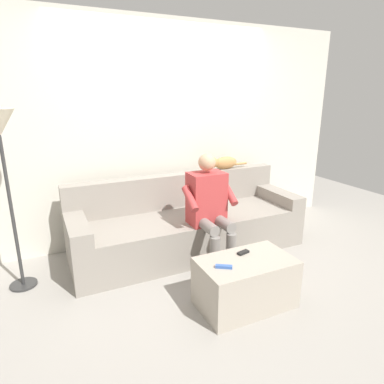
% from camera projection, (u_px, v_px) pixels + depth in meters
% --- Properties ---
extents(ground_plane, '(8.00, 8.00, 0.00)m').
position_uv_depth(ground_plane, '(219.00, 279.00, 3.23)').
color(ground_plane, gray).
extents(back_wall, '(4.83, 0.06, 2.54)m').
position_uv_depth(back_wall, '(168.00, 133.00, 3.98)').
color(back_wall, beige).
rests_on(back_wall, ground).
extents(couch, '(2.58, 0.82, 0.83)m').
position_uv_depth(couch, '(188.00, 226.00, 3.77)').
color(couch, gray).
rests_on(couch, ground).
extents(coffee_table, '(0.79, 0.47, 0.42)m').
position_uv_depth(coffee_table, '(245.00, 283.00, 2.79)').
color(coffee_table, '#A89E8E').
rests_on(coffee_table, ground).
extents(person_solo_seated, '(0.51, 0.53, 1.16)m').
position_uv_depth(person_solo_seated, '(209.00, 205.00, 3.34)').
color(person_solo_seated, '#B23838').
rests_on(person_solo_seated, ground).
extents(cat_on_backrest, '(0.55, 0.13, 0.17)m').
position_uv_depth(cat_on_backrest, '(222.00, 163.00, 4.09)').
color(cat_on_backrest, '#B7844C').
rests_on(cat_on_backrest, couch).
extents(remote_black, '(0.12, 0.07, 0.02)m').
position_uv_depth(remote_black, '(243.00, 252.00, 2.84)').
color(remote_black, black).
rests_on(remote_black, coffee_table).
extents(remote_blue, '(0.13, 0.10, 0.02)m').
position_uv_depth(remote_blue, '(224.00, 267.00, 2.60)').
color(remote_blue, '#3860B7').
rests_on(remote_blue, coffee_table).
extents(floor_lamp, '(0.28, 0.28, 1.61)m').
position_uv_depth(floor_lamp, '(0.00, 139.00, 2.74)').
color(floor_lamp, '#2D2D2D').
rests_on(floor_lamp, ground).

